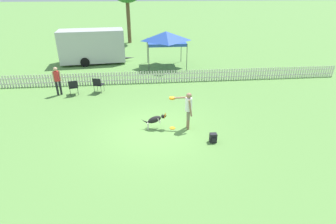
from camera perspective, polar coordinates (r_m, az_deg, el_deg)
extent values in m
plane|color=#5B8C42|center=(11.07, -2.96, -4.24)|extent=(240.00, 240.00, 0.00)
cylinder|color=#8C664C|center=(11.15, 4.41, -2.72)|extent=(0.11, 0.11, 0.45)
cylinder|color=#7A705B|center=(10.96, 4.48, -0.82)|extent=(0.12, 0.12, 0.37)
cylinder|color=#8C664C|center=(11.33, 4.32, -2.24)|extent=(0.11, 0.11, 0.45)
cylinder|color=#7A705B|center=(11.14, 4.39, -0.36)|extent=(0.12, 0.12, 0.37)
cylinder|color=white|center=(10.85, 4.51, 1.64)|extent=(0.30, 0.30, 0.57)
sphere|color=#8C664C|center=(10.70, 4.59, 3.59)|extent=(0.23, 0.23, 0.23)
cylinder|color=#8C664C|center=(10.71, 4.88, 0.79)|extent=(0.20, 0.18, 0.69)
cylinder|color=#8C664C|center=(10.93, 2.67, 3.13)|extent=(0.69, 0.20, 0.14)
cylinder|color=orange|center=(10.97, 0.88, 2.91)|extent=(0.24, 0.24, 0.02)
cylinder|color=orange|center=(10.96, 0.88, 3.04)|extent=(0.24, 0.24, 0.02)
cylinder|color=orange|center=(10.95, 0.88, 3.17)|extent=(0.24, 0.24, 0.02)
ellipsoid|color=black|center=(11.10, -2.98, -1.67)|extent=(0.67, 0.34, 0.46)
ellipsoid|color=silver|center=(11.13, -2.98, -1.90)|extent=(0.35, 0.19, 0.21)
sphere|color=black|center=(11.03, -1.10, -0.98)|extent=(0.16, 0.16, 0.16)
cone|color=black|center=(11.02, -0.71, -0.83)|extent=(0.15, 0.10, 0.12)
cylinder|color=orange|center=(11.02, -0.71, -0.83)|extent=(0.13, 0.25, 0.23)
cone|color=black|center=(11.05, -1.23, -0.57)|extent=(0.05, 0.05, 0.07)
cone|color=black|center=(10.96, -1.22, -0.79)|extent=(0.05, 0.05, 0.07)
cylinder|color=silver|center=(11.33, -4.34, -2.65)|extent=(0.06, 0.06, 0.31)
cylinder|color=silver|center=(11.15, -4.39, -3.13)|extent=(0.06, 0.06, 0.31)
cylinder|color=silver|center=(11.18, -1.98, -1.50)|extent=(0.16, 0.07, 0.25)
cylinder|color=silver|center=(11.02, -1.99, -1.92)|extent=(0.16, 0.07, 0.25)
cone|color=black|center=(11.16, -5.21, -1.98)|extent=(0.29, 0.09, 0.20)
cylinder|color=orange|center=(11.29, 0.98, -3.51)|extent=(0.24, 0.24, 0.02)
cylinder|color=orange|center=(12.02, -2.95, -1.63)|extent=(0.24, 0.24, 0.02)
cube|color=black|center=(10.40, 9.80, -5.54)|extent=(0.27, 0.20, 0.37)
cube|color=black|center=(10.32, 9.96, -6.06)|extent=(0.19, 0.04, 0.19)
cube|color=beige|center=(16.75, -4.24, 7.10)|extent=(25.06, 0.04, 0.06)
cube|color=beige|center=(16.65, -4.28, 8.13)|extent=(25.06, 0.04, 0.06)
cube|color=beige|center=(18.69, -32.61, 5.55)|extent=(0.09, 0.02, 0.76)
cube|color=beige|center=(18.62, -32.16, 5.60)|extent=(0.09, 0.02, 0.76)
cube|color=beige|center=(18.55, -31.71, 5.64)|extent=(0.09, 0.02, 0.76)
cube|color=beige|center=(18.48, -31.25, 5.68)|extent=(0.09, 0.02, 0.76)
cube|color=beige|center=(18.41, -30.79, 5.73)|extent=(0.09, 0.02, 0.76)
cube|color=beige|center=(18.34, -30.33, 5.77)|extent=(0.09, 0.02, 0.76)
cube|color=beige|center=(18.27, -29.86, 5.82)|extent=(0.09, 0.02, 0.76)
cube|color=beige|center=(18.21, -29.39, 5.86)|extent=(0.09, 0.02, 0.76)
cube|color=beige|center=(18.14, -28.91, 5.91)|extent=(0.09, 0.02, 0.76)
cube|color=beige|center=(18.08, -28.43, 5.95)|extent=(0.09, 0.02, 0.76)
cube|color=beige|center=(18.02, -27.95, 6.00)|extent=(0.09, 0.02, 0.76)
cube|color=beige|center=(17.95, -27.47, 6.04)|extent=(0.09, 0.02, 0.76)
cube|color=beige|center=(17.89, -26.98, 6.08)|extent=(0.09, 0.02, 0.76)
cube|color=beige|center=(17.84, -26.49, 6.13)|extent=(0.09, 0.02, 0.76)
cube|color=beige|center=(17.78, -25.99, 6.17)|extent=(0.09, 0.02, 0.76)
cube|color=beige|center=(17.72, -25.49, 6.21)|extent=(0.09, 0.02, 0.76)
cube|color=beige|center=(17.67, -24.99, 6.26)|extent=(0.09, 0.02, 0.76)
cube|color=beige|center=(17.62, -24.49, 6.30)|extent=(0.09, 0.02, 0.76)
cube|color=beige|center=(17.56, -23.98, 6.34)|extent=(0.09, 0.02, 0.76)
cube|color=beige|center=(17.51, -23.47, 6.39)|extent=(0.09, 0.02, 0.76)
cube|color=beige|center=(17.47, -22.96, 6.43)|extent=(0.09, 0.02, 0.76)
cube|color=beige|center=(17.42, -22.44, 6.47)|extent=(0.09, 0.02, 0.76)
cube|color=beige|center=(17.37, -21.92, 6.51)|extent=(0.09, 0.02, 0.76)
cube|color=beige|center=(17.33, -21.40, 6.55)|extent=(0.09, 0.02, 0.76)
cube|color=beige|center=(17.28, -20.87, 6.59)|extent=(0.09, 0.02, 0.76)
cube|color=beige|center=(17.24, -20.34, 6.64)|extent=(0.09, 0.02, 0.76)
cube|color=beige|center=(17.20, -19.81, 6.68)|extent=(0.09, 0.02, 0.76)
cube|color=beige|center=(17.16, -19.28, 6.72)|extent=(0.09, 0.02, 0.76)
cube|color=beige|center=(17.13, -18.75, 6.75)|extent=(0.09, 0.02, 0.76)
cube|color=beige|center=(17.09, -18.21, 6.79)|extent=(0.09, 0.02, 0.76)
cube|color=beige|center=(17.06, -17.67, 6.83)|extent=(0.09, 0.02, 0.76)
cube|color=beige|center=(17.02, -17.13, 6.87)|extent=(0.09, 0.02, 0.76)
cube|color=beige|center=(16.99, -16.58, 6.91)|extent=(0.09, 0.02, 0.76)
cube|color=beige|center=(16.96, -16.04, 6.95)|extent=(0.09, 0.02, 0.76)
cube|color=beige|center=(16.93, -15.49, 6.98)|extent=(0.09, 0.02, 0.76)
cube|color=beige|center=(16.91, -14.94, 7.02)|extent=(0.09, 0.02, 0.76)
cube|color=beige|center=(16.88, -14.39, 7.05)|extent=(0.09, 0.02, 0.76)
cube|color=beige|center=(16.86, -13.83, 7.09)|extent=(0.09, 0.02, 0.76)
cube|color=beige|center=(16.84, -13.28, 7.12)|extent=(0.09, 0.02, 0.76)
cube|color=beige|center=(16.82, -12.72, 7.16)|extent=(0.09, 0.02, 0.76)
cube|color=beige|center=(16.80, -12.16, 7.19)|extent=(0.09, 0.02, 0.76)
cube|color=beige|center=(16.78, -11.60, 7.22)|extent=(0.09, 0.02, 0.76)
cube|color=beige|center=(16.76, -11.04, 7.26)|extent=(0.09, 0.02, 0.76)
cube|color=beige|center=(16.75, -10.48, 7.29)|extent=(0.09, 0.02, 0.76)
cube|color=beige|center=(16.74, -9.92, 7.32)|extent=(0.09, 0.02, 0.76)
cube|color=beige|center=(16.73, -9.35, 7.35)|extent=(0.09, 0.02, 0.76)
cube|color=beige|center=(16.72, -8.79, 7.38)|extent=(0.09, 0.02, 0.76)
cube|color=beige|center=(16.71, -8.22, 7.41)|extent=(0.09, 0.02, 0.76)
cube|color=beige|center=(16.70, -7.66, 7.44)|extent=(0.09, 0.02, 0.76)
cube|color=beige|center=(16.70, -7.09, 7.46)|extent=(0.09, 0.02, 0.76)
cube|color=beige|center=(16.70, -6.53, 7.49)|extent=(0.09, 0.02, 0.76)
cube|color=beige|center=(16.70, -5.96, 7.52)|extent=(0.09, 0.02, 0.76)
cube|color=beige|center=(16.70, -5.39, 7.54)|extent=(0.09, 0.02, 0.76)
cube|color=beige|center=(16.70, -4.83, 7.57)|extent=(0.09, 0.02, 0.76)
cube|color=beige|center=(16.70, -4.26, 7.59)|extent=(0.09, 0.02, 0.76)
cube|color=beige|center=(16.71, -3.70, 7.61)|extent=(0.09, 0.02, 0.76)
cube|color=beige|center=(16.71, -3.13, 7.64)|extent=(0.09, 0.02, 0.76)
cube|color=beige|center=(16.72, -2.56, 7.66)|extent=(0.09, 0.02, 0.76)
cube|color=beige|center=(16.73, -2.00, 7.68)|extent=(0.09, 0.02, 0.76)
cube|color=beige|center=(16.74, -1.43, 7.70)|extent=(0.09, 0.02, 0.76)
cube|color=beige|center=(16.76, -0.87, 7.72)|extent=(0.09, 0.02, 0.76)
cube|color=beige|center=(16.77, -0.31, 7.74)|extent=(0.09, 0.02, 0.76)
cube|color=beige|center=(16.79, 0.25, 7.76)|extent=(0.09, 0.02, 0.76)
cube|color=beige|center=(16.80, 0.81, 7.77)|extent=(0.09, 0.02, 0.76)
cube|color=beige|center=(16.82, 1.37, 7.79)|extent=(0.09, 0.02, 0.76)
cube|color=beige|center=(16.85, 1.93, 7.80)|extent=(0.09, 0.02, 0.76)
cube|color=beige|center=(16.87, 2.49, 7.82)|extent=(0.09, 0.02, 0.76)
cube|color=beige|center=(16.89, 3.04, 7.83)|extent=(0.09, 0.02, 0.76)
cube|color=beige|center=(16.92, 3.59, 7.85)|extent=(0.09, 0.02, 0.76)
cube|color=beige|center=(16.94, 4.15, 7.86)|extent=(0.09, 0.02, 0.76)
cube|color=beige|center=(16.97, 4.70, 7.87)|extent=(0.09, 0.02, 0.76)
cube|color=beige|center=(17.00, 5.24, 7.88)|extent=(0.09, 0.02, 0.76)
cube|color=beige|center=(17.04, 5.79, 7.89)|extent=(0.09, 0.02, 0.76)
cube|color=beige|center=(17.07, 6.33, 7.90)|extent=(0.09, 0.02, 0.76)
cube|color=beige|center=(17.10, 6.88, 7.91)|extent=(0.09, 0.02, 0.76)
cube|color=beige|center=(17.14, 7.42, 7.92)|extent=(0.09, 0.02, 0.76)
cube|color=beige|center=(17.18, 7.95, 7.92)|extent=(0.09, 0.02, 0.76)
cube|color=beige|center=(17.22, 8.49, 7.93)|extent=(0.09, 0.02, 0.76)
cube|color=beige|center=(17.26, 9.02, 7.94)|extent=(0.09, 0.02, 0.76)
cube|color=beige|center=(17.30, 9.55, 7.94)|extent=(0.09, 0.02, 0.76)
cube|color=beige|center=(17.34, 10.08, 7.95)|extent=(0.09, 0.02, 0.76)
cube|color=beige|center=(17.39, 10.60, 7.95)|extent=(0.09, 0.02, 0.76)
cube|color=beige|center=(17.44, 11.12, 7.95)|extent=(0.09, 0.02, 0.76)
cube|color=beige|center=(17.48, 11.64, 7.96)|extent=(0.09, 0.02, 0.76)
cube|color=beige|center=(17.53, 12.16, 7.96)|extent=(0.09, 0.02, 0.76)
cube|color=beige|center=(17.58, 12.67, 7.96)|extent=(0.09, 0.02, 0.76)
cube|color=beige|center=(17.64, 13.18, 7.96)|extent=(0.09, 0.02, 0.76)
cube|color=beige|center=(17.69, 13.69, 7.96)|extent=(0.09, 0.02, 0.76)
cube|color=beige|center=(17.74, 14.19, 7.96)|extent=(0.09, 0.02, 0.76)
cube|color=beige|center=(17.80, 14.70, 7.96)|extent=(0.09, 0.02, 0.76)
cube|color=beige|center=(17.86, 15.19, 7.96)|extent=(0.09, 0.02, 0.76)
cube|color=beige|center=(17.92, 15.69, 7.95)|extent=(0.09, 0.02, 0.76)
cube|color=beige|center=(17.98, 16.18, 7.95)|extent=(0.09, 0.02, 0.76)
cube|color=beige|center=(18.04, 16.67, 7.95)|extent=(0.09, 0.02, 0.76)
cube|color=beige|center=(18.10, 17.15, 7.94)|extent=(0.09, 0.02, 0.76)
cube|color=beige|center=(18.16, 17.63, 7.94)|extent=(0.09, 0.02, 0.76)
cube|color=beige|center=(18.23, 18.11, 7.93)|extent=(0.09, 0.02, 0.76)
cube|color=beige|center=(18.30, 18.58, 7.93)|extent=(0.09, 0.02, 0.76)
cube|color=beige|center=(18.36, 19.06, 7.92)|extent=(0.09, 0.02, 0.76)
cube|color=beige|center=(18.43, 19.52, 7.91)|extent=(0.09, 0.02, 0.76)
cube|color=beige|center=(18.50, 19.99, 7.91)|extent=(0.09, 0.02, 0.76)
cube|color=beige|center=(18.57, 20.45, 7.90)|extent=(0.09, 0.02, 0.76)
cube|color=beige|center=(18.65, 20.90, 7.89)|extent=(0.09, 0.02, 0.76)
cube|color=beige|center=(18.72, 21.36, 7.88)|extent=(0.09, 0.02, 0.76)
cube|color=beige|center=(18.79, 21.81, 7.87)|extent=(0.09, 0.02, 0.76)
cube|color=beige|center=(18.87, 22.25, 7.87)|extent=(0.09, 0.02, 0.76)
cube|color=beige|center=(18.95, 22.69, 7.86)|extent=(0.09, 0.02, 0.76)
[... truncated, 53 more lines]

